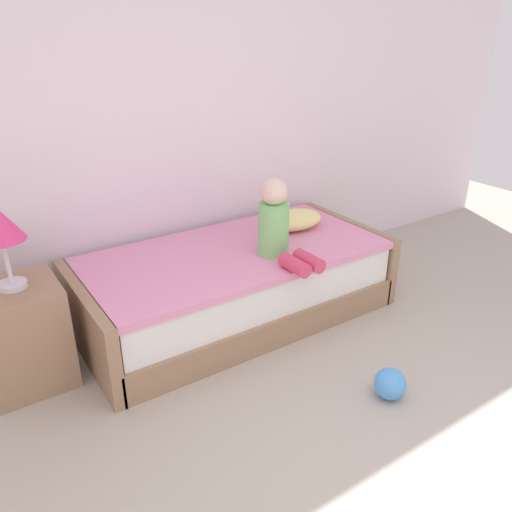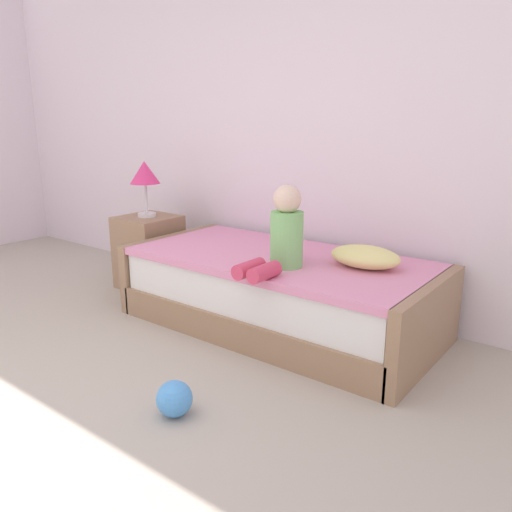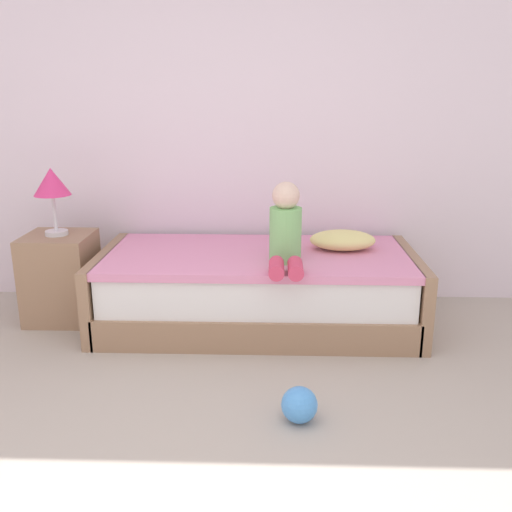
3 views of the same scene
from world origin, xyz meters
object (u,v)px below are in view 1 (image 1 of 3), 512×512
Objects in this scene: child_figure at (278,226)px; toy_ball at (390,384)px; bed at (236,284)px; nightstand at (24,335)px; pillow at (294,220)px.

toy_ball is at bearing -86.56° from child_figure.
nightstand is (-1.35, 0.04, 0.05)m from bed.
child_figure is at bearing -139.95° from pillow.
nightstand is 1.61m from child_figure.
bed is at bearing -1.68° from nightstand.
child_figure is at bearing 93.44° from toy_ball.
nightstand is at bearing 178.32° from bed.
bed is at bearing 128.40° from child_figure.
pillow is 1.43m from toy_ball.
pillow is (0.39, 0.33, -0.14)m from child_figure.
pillow is at bearing 1.80° from nightstand.
toy_ball is (0.24, -1.20, -0.16)m from bed.
bed is 1.35m from nightstand.
bed is 0.66m from pillow.
pillow reaches higher than bed.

